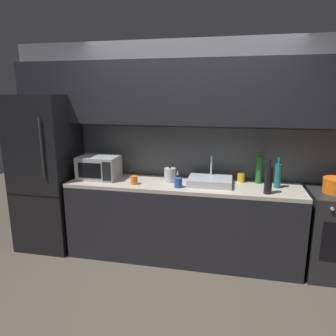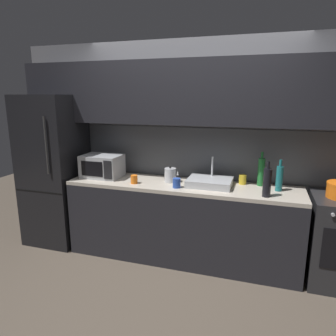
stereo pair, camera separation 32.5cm
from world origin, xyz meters
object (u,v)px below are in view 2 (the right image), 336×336
microwave (102,166)px  mug_orange (134,179)px  wine_bottle_green (261,172)px  mug_yellow (243,180)px  mug_blue (177,183)px  wine_bottle_teal (279,178)px  wine_bottle_dark (267,182)px  kettle (170,175)px  refrigerator (55,170)px

microwave → mug_orange: (0.49, -0.16, -0.09)m
wine_bottle_green → mug_yellow: (-0.19, -0.00, -0.11)m
mug_blue → wine_bottle_teal: bearing=11.5°
microwave → wine_bottle_dark: size_ratio=1.31×
kettle → wine_bottle_green: size_ratio=0.49×
wine_bottle_dark → mug_orange: 1.43m
kettle → mug_yellow: kettle is taller
refrigerator → wine_bottle_dark: (2.59, -0.18, 0.11)m
refrigerator → mug_blue: (1.67, -0.15, 0.01)m
mug_blue → mug_orange: (-0.50, 0.01, -0.00)m
wine_bottle_dark → mug_blue: 0.93m
microwave → mug_blue: microwave is taller
mug_yellow → refrigerator: bearing=-175.0°
wine_bottle_green → mug_orange: 1.41m
kettle → wine_bottle_teal: size_ratio=0.56×
mug_orange → wine_bottle_teal: bearing=7.3°
mug_blue → mug_orange: mug_blue is taller
mug_orange → wine_bottle_dark: bearing=-1.6°
microwave → wine_bottle_green: 1.86m
wine_bottle_dark → mug_yellow: (-0.26, 0.38, -0.09)m
refrigerator → mug_orange: (1.17, -0.14, 0.01)m
wine_bottle_dark → mug_orange: (-1.43, 0.04, -0.10)m
refrigerator → kettle: 1.54m
microwave → wine_bottle_green: size_ratio=1.23×
wine_bottle_green → mug_blue: (-0.86, -0.36, -0.11)m
kettle → mug_blue: kettle is taller
mug_yellow → wine_bottle_teal: bearing=-21.0°
wine_bottle_dark → mug_yellow: size_ratio=3.33×
refrigerator → microwave: refrigerator is taller
wine_bottle_dark → wine_bottle_green: bearing=99.5°
wine_bottle_teal → microwave: bearing=-178.8°
microwave → mug_orange: bearing=-17.8°
mug_blue → microwave: bearing=170.2°
mug_orange → refrigerator: bearing=173.3°
mug_blue → mug_orange: size_ratio=1.08×
wine_bottle_teal → mug_blue: wine_bottle_teal is taller
wine_bottle_dark → wine_bottle_teal: 0.27m
mug_blue → wine_bottle_green: bearing=22.7°
refrigerator → kettle: bearing=1.7°
refrigerator → wine_bottle_green: 2.54m
mug_orange → wine_bottle_green: bearing=14.2°
refrigerator → wine_bottle_teal: 2.71m
kettle → wine_bottle_dark: bearing=-12.0°
kettle → wine_bottle_dark: size_ratio=0.53×
wine_bottle_teal → mug_yellow: 0.41m
microwave → mug_orange: size_ratio=4.78×
refrigerator → wine_bottle_teal: refrigerator is taller
wine_bottle_dark → mug_yellow: bearing=123.8°
mug_blue → mug_yellow: 0.76m
refrigerator → microwave: 0.69m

